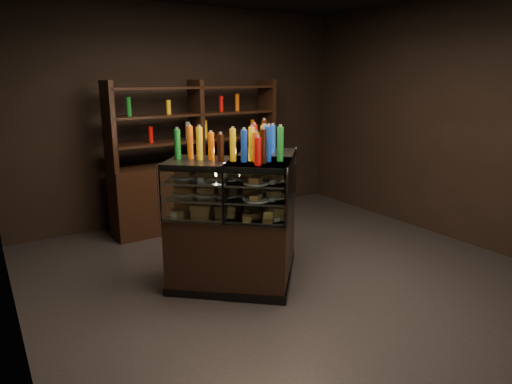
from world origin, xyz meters
TOP-DOWN VIEW (x-y plane):
  - ground at (0.00, 0.00)m, footprint 5.00×5.00m
  - room_shell at (0.00, 0.00)m, footprint 5.02×5.02m
  - display_case at (-0.44, 0.04)m, footprint 1.66×1.28m
  - food_display at (-0.44, 0.04)m, footprint 1.32×0.94m
  - bottles_top at (-0.44, 0.04)m, footprint 1.15×0.79m
  - potted_conifer at (0.70, 1.38)m, footprint 0.36×0.36m
  - back_shelving at (-0.03, 2.05)m, footprint 2.45×0.54m

SIDE VIEW (x-z plane):
  - ground at x=0.00m, z-range 0.00..0.00m
  - display_case at x=-0.44m, z-range -0.21..1.08m
  - potted_conifer at x=0.70m, z-range 0.06..0.83m
  - back_shelving at x=-0.03m, z-range -0.39..1.61m
  - food_display at x=-0.44m, z-range 0.79..1.20m
  - bottles_top at x=-0.44m, z-range 1.27..1.57m
  - room_shell at x=0.00m, z-range 0.44..3.45m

